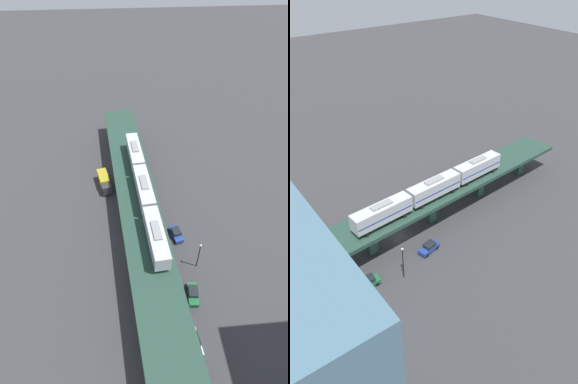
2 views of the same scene
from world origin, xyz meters
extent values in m
plane|color=#38383A|center=(0.00, 0.00, 0.00)|extent=(400.00, 400.00, 0.00)
cube|color=#244135|center=(0.00, 0.00, 6.15)|extent=(16.14, 92.38, 0.80)
cube|color=#2D5142|center=(3.25, -38.36, 2.87)|extent=(1.95, 1.95, 5.75)
cube|color=#2D5142|center=(1.99, -23.42, 2.87)|extent=(1.95, 1.95, 5.75)
cube|color=#2D5142|center=(0.72, -8.47, 2.87)|extent=(1.95, 1.95, 5.75)
cube|color=#2D5142|center=(-0.55, 6.48, 2.87)|extent=(1.95, 1.95, 5.75)
cube|color=#2D5142|center=(-1.82, 21.42, 2.87)|extent=(1.95, 1.95, 5.75)
cube|color=silver|center=(0.37, -20.89, 9.09)|extent=(3.80, 12.19, 3.10)
cube|color=navy|center=(0.37, -20.89, 8.79)|extent=(3.82, 11.96, 0.24)
cube|color=gray|center=(0.37, -20.89, 10.82)|extent=(1.75, 4.30, 0.36)
cylinder|color=black|center=(-0.47, -25.17, 6.97)|extent=(0.29, 0.86, 0.84)
cylinder|color=black|center=(1.91, -24.97, 6.97)|extent=(0.29, 0.86, 0.84)
cylinder|color=black|center=(-1.17, -16.80, 6.97)|extent=(0.29, 0.86, 0.84)
cylinder|color=black|center=(1.20, -16.60, 6.97)|extent=(0.29, 0.86, 0.84)
cube|color=silver|center=(-0.70, -8.33, 9.09)|extent=(3.80, 12.19, 3.10)
cube|color=navy|center=(-0.70, -8.33, 8.79)|extent=(3.82, 11.96, 0.24)
cube|color=gray|center=(-0.70, -8.33, 10.82)|extent=(1.75, 4.30, 0.36)
cylinder|color=black|center=(-1.53, -12.62, 6.97)|extent=(0.29, 0.86, 0.84)
cylinder|color=black|center=(0.84, -12.42, 6.97)|extent=(0.29, 0.86, 0.84)
cylinder|color=black|center=(-2.24, -4.25, 6.97)|extent=(0.29, 0.86, 0.84)
cylinder|color=black|center=(0.13, -4.05, 6.97)|extent=(0.29, 0.86, 0.84)
cube|color=silver|center=(-1.76, 4.22, 9.09)|extent=(3.80, 12.19, 3.10)
cube|color=navy|center=(-1.76, 4.22, 8.79)|extent=(3.82, 11.96, 0.24)
cube|color=gray|center=(-1.76, 4.22, 10.82)|extent=(1.75, 4.30, 0.36)
cylinder|color=black|center=(-2.59, -0.06, 6.97)|extent=(0.29, 0.86, 0.84)
cylinder|color=black|center=(-0.22, 0.14, 6.97)|extent=(0.29, 0.86, 0.84)
cylinder|color=black|center=(-3.30, 8.31, 6.97)|extent=(0.29, 0.86, 0.84)
cylinder|color=black|center=(-0.93, 8.51, 6.97)|extent=(0.29, 0.86, 0.84)
cube|color=#1E6638|center=(-7.84, 11.32, 0.73)|extent=(2.23, 4.56, 0.80)
cube|color=#1E2328|center=(-7.86, 11.17, 1.51)|extent=(1.85, 2.35, 0.76)
cylinder|color=black|center=(-8.84, 9.98, 0.33)|extent=(0.30, 0.68, 0.66)
cylinder|color=black|center=(-7.13, 9.81, 0.33)|extent=(0.30, 0.68, 0.66)
cylinder|color=black|center=(-8.55, 12.83, 0.33)|extent=(0.30, 0.68, 0.66)
cylinder|color=black|center=(-6.85, 12.66, 0.33)|extent=(0.30, 0.68, 0.66)
cube|color=silver|center=(-6.38, 19.41, 0.73)|extent=(2.34, 4.59, 0.80)
cube|color=#1E2328|center=(-6.36, 19.26, 1.51)|extent=(1.90, 2.39, 0.76)
cylinder|color=black|center=(-7.05, 17.88, 0.33)|extent=(0.32, 0.68, 0.66)
cylinder|color=black|center=(-5.35, 18.10, 0.33)|extent=(0.32, 0.68, 0.66)
cylinder|color=black|center=(-7.41, 20.72, 0.33)|extent=(0.32, 0.68, 0.66)
cylinder|color=black|center=(-5.71, 20.93, 0.33)|extent=(0.32, 0.68, 0.66)
cube|color=#233D93|center=(-7.06, -2.42, 0.73)|extent=(2.72, 4.69, 0.80)
cube|color=#1E2328|center=(-7.02, -2.57, 1.51)|extent=(2.08, 2.51, 0.76)
cylinder|color=black|center=(-7.58, -4.00, 0.33)|extent=(0.38, 0.70, 0.66)
cylinder|color=black|center=(-5.91, -3.63, 0.33)|extent=(0.38, 0.70, 0.66)
cylinder|color=black|center=(-8.21, -1.21, 0.33)|extent=(0.38, 0.70, 0.66)
cylinder|color=black|center=(-6.54, -0.84, 0.33)|extent=(0.38, 0.70, 0.66)
cube|color=#333338|center=(7.61, -16.85, 1.65)|extent=(2.60, 2.45, 2.30)
cube|color=gold|center=(8.42, -20.36, 1.85)|extent=(3.42, 5.59, 2.70)
cylinder|color=black|center=(8.57, -16.63, 0.50)|extent=(0.57, 1.05, 1.00)
cylinder|color=black|center=(6.64, -17.08, 0.50)|extent=(0.57, 1.05, 1.00)
cylinder|color=black|center=(9.78, -21.65, 0.50)|extent=(0.57, 1.05, 1.00)
cylinder|color=black|center=(7.77, -22.11, 0.50)|extent=(0.57, 1.05, 1.00)
cylinder|color=black|center=(-9.88, 5.14, 3.25)|extent=(0.20, 0.20, 6.50)
sphere|color=beige|center=(-9.88, 5.14, 6.72)|extent=(0.44, 0.44, 0.44)
camera|label=1|loc=(3.17, 36.51, 51.32)|focal=28.00mm
camera|label=2|loc=(-51.00, 28.81, 50.21)|focal=35.00mm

